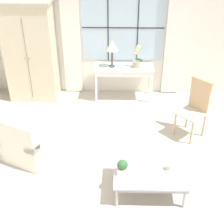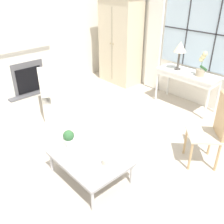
% 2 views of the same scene
% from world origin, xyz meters
% --- Properties ---
extents(ground_plane, '(14.00, 14.00, 0.00)m').
position_xyz_m(ground_plane, '(0.00, 0.00, 0.00)').
color(ground_plane, '#BCB2A3').
extents(wall_back_windowed, '(7.20, 0.14, 2.80)m').
position_xyz_m(wall_back_windowed, '(0.00, 3.02, 1.39)').
color(wall_back_windowed, white).
rests_on(wall_back_windowed, ground_plane).
extents(wall_left, '(0.06, 7.20, 2.80)m').
position_xyz_m(wall_left, '(-3.03, 0.60, 1.40)').
color(wall_left, white).
rests_on(wall_left, ground_plane).
extents(fireplace, '(0.34, 1.35, 2.02)m').
position_xyz_m(fireplace, '(-2.91, 0.50, 0.66)').
color(fireplace, '#515156').
rests_on(fireplace, ground_plane).
extents(armoire, '(1.12, 0.62, 2.16)m').
position_xyz_m(armoire, '(-1.98, 2.67, 1.09)').
color(armoire, beige).
rests_on(armoire, ground_plane).
extents(console_table, '(1.30, 0.51, 0.77)m').
position_xyz_m(console_table, '(0.04, 2.68, 0.68)').
color(console_table, white).
rests_on(console_table, ground_plane).
extents(table_lamp, '(0.26, 0.26, 0.59)m').
position_xyz_m(table_lamp, '(-0.22, 2.66, 1.22)').
color(table_lamp, '#4C4742').
rests_on(table_lamp, console_table).
extents(potted_orchid, '(0.22, 0.17, 0.50)m').
position_xyz_m(potted_orchid, '(0.30, 2.66, 0.96)').
color(potted_orchid, tan).
rests_on(potted_orchid, console_table).
extents(armchair_upholstered, '(1.20, 1.24, 0.84)m').
position_xyz_m(armchair_upholstered, '(-1.57, 0.63, 0.26)').
color(armchair_upholstered, silver).
rests_on(armchair_upholstered, ground_plane).
extents(side_chair_wooden, '(0.62, 0.62, 1.10)m').
position_xyz_m(side_chair_wooden, '(1.34, 1.30, 0.62)').
color(side_chair_wooden, beige).
rests_on(side_chair_wooden, ground_plane).
extents(coffee_table, '(1.05, 0.77, 0.37)m').
position_xyz_m(coffee_table, '(0.41, -0.20, 0.33)').
color(coffee_table, '#BCBCC1').
rests_on(coffee_table, ground_plane).
extents(potted_plant_small, '(0.16, 0.16, 0.23)m').
position_xyz_m(potted_plant_small, '(0.01, -0.26, 0.49)').
color(potted_plant_small, white).
rests_on(potted_plant_small, coffee_table).
extents(pillar_candle, '(0.12, 0.12, 0.11)m').
position_xyz_m(pillar_candle, '(0.69, -0.17, 0.42)').
color(pillar_candle, silver).
rests_on(pillar_candle, coffee_table).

